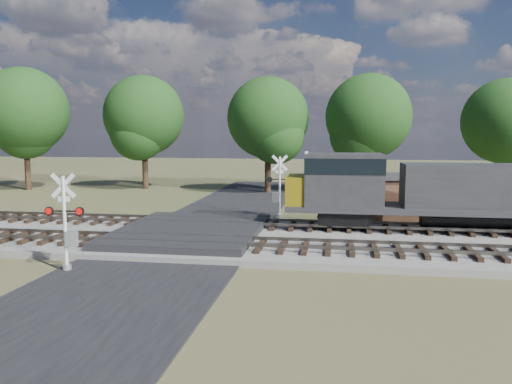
# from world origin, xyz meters

# --- Properties ---
(ground) EXTENTS (160.00, 160.00, 0.00)m
(ground) POSITION_xyz_m (0.00, 0.00, 0.00)
(ground) COLOR #424D29
(ground) RESTS_ON ground
(ballast_bed) EXTENTS (140.00, 10.00, 0.30)m
(ballast_bed) POSITION_xyz_m (10.00, 0.50, 0.15)
(ballast_bed) COLOR gray
(ballast_bed) RESTS_ON ground
(road) EXTENTS (7.00, 60.00, 0.08)m
(road) POSITION_xyz_m (0.00, 0.00, 0.04)
(road) COLOR black
(road) RESTS_ON ground
(crossing_panel) EXTENTS (7.00, 9.00, 0.62)m
(crossing_panel) POSITION_xyz_m (0.00, 0.50, 0.32)
(crossing_panel) COLOR #262628
(crossing_panel) RESTS_ON ground
(track_near) EXTENTS (140.00, 2.60, 0.33)m
(track_near) POSITION_xyz_m (3.12, -2.00, 0.41)
(track_near) COLOR black
(track_near) RESTS_ON ballast_bed
(track_far) EXTENTS (140.00, 2.60, 0.33)m
(track_far) POSITION_xyz_m (3.12, 3.00, 0.41)
(track_far) COLOR black
(track_far) RESTS_ON ballast_bed
(crossing_signal_near) EXTENTS (1.56, 0.34, 3.88)m
(crossing_signal_near) POSITION_xyz_m (-2.99, -6.06, 1.61)
(crossing_signal_near) COLOR silver
(crossing_signal_near) RESTS_ON ground
(crossing_signal_far) EXTENTS (1.61, 0.44, 4.04)m
(crossing_signal_far) POSITION_xyz_m (3.73, 7.28, 1.68)
(crossing_signal_far) COLOR silver
(crossing_signal_far) RESTS_ON ground
(equipment_shed) EXTENTS (5.04, 5.04, 2.77)m
(equipment_shed) POSITION_xyz_m (11.36, 8.71, 1.40)
(equipment_shed) COLOR #4A3120
(equipment_shed) RESTS_ON ground
(treeline) EXTENTS (79.56, 10.81, 11.49)m
(treeline) POSITION_xyz_m (3.12, 20.54, 6.67)
(treeline) COLOR black
(treeline) RESTS_ON ground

